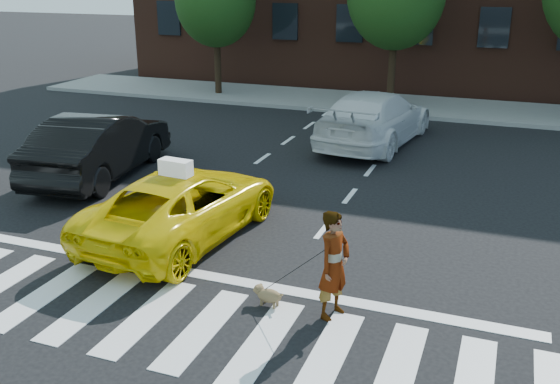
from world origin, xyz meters
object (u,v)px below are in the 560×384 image
object	(u,v)px
white_suv	(374,118)
taxi	(183,205)
woman	(334,265)
dog	(267,295)
black_sedan	(100,145)

from	to	relation	value
white_suv	taxi	bearing A→B (deg)	83.28
woman	dog	size ratio (longest dim) A/B	3.05
taxi	woman	xyz separation A→B (m)	(3.74, -1.95, 0.19)
woman	dog	distance (m)	1.29
black_sedan	woman	distance (m)	9.07
black_sedan	woman	world-z (taller)	woman
white_suv	dog	size ratio (longest dim) A/B	9.99
taxi	black_sedan	size ratio (longest dim) A/B	0.96
dog	white_suv	bearing A→B (deg)	104.52
black_sedan	woman	bearing A→B (deg)	141.19
woman	white_suv	bearing A→B (deg)	29.75
black_sedan	white_suv	world-z (taller)	black_sedan
taxi	white_suv	size ratio (longest dim) A/B	0.86
dog	woman	bearing A→B (deg)	15.29
black_sedan	woman	xyz separation A→B (m)	(7.75, -4.71, 0.03)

